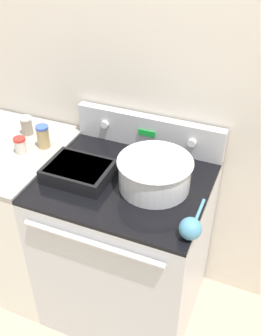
% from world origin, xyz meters
% --- Properties ---
extents(kitchen_wall, '(8.00, 0.05, 2.50)m').
position_xyz_m(kitchen_wall, '(0.00, 0.70, 1.25)').
color(kitchen_wall, beige).
rests_on(kitchen_wall, ground_plane).
extents(stove_range, '(0.78, 0.70, 0.92)m').
position_xyz_m(stove_range, '(0.00, 0.33, 0.46)').
color(stove_range, '#BCBCC1').
rests_on(stove_range, ground_plane).
extents(control_panel, '(0.78, 0.07, 0.18)m').
position_xyz_m(control_panel, '(0.00, 0.64, 1.00)').
color(control_panel, '#BCBCC1').
rests_on(control_panel, stove_range).
extents(side_counter, '(0.59, 0.67, 0.93)m').
position_xyz_m(side_counter, '(-0.68, 0.33, 0.46)').
color(side_counter, silver).
rests_on(side_counter, ground_plane).
extents(mixing_bowl, '(0.34, 0.34, 0.14)m').
position_xyz_m(mixing_bowl, '(0.14, 0.34, 1.00)').
color(mixing_bowl, silver).
rests_on(mixing_bowl, stove_range).
extents(casserole_dish, '(0.30, 0.23, 0.07)m').
position_xyz_m(casserole_dish, '(-0.20, 0.26, 0.96)').
color(casserole_dish, black).
rests_on(casserole_dish, stove_range).
extents(ladle, '(0.09, 0.28, 0.09)m').
position_xyz_m(ladle, '(0.37, 0.10, 0.96)').
color(ladle, teal).
rests_on(ladle, stove_range).
extents(spice_jar_blue_cap, '(0.07, 0.07, 0.12)m').
position_xyz_m(spice_jar_blue_cap, '(-0.49, 0.42, 0.99)').
color(spice_jar_blue_cap, tan).
rests_on(spice_jar_blue_cap, side_counter).
extents(spice_jar_red_cap, '(0.06, 0.06, 0.08)m').
position_xyz_m(spice_jar_red_cap, '(-0.57, 0.33, 0.97)').
color(spice_jar_red_cap, beige).
rests_on(spice_jar_red_cap, side_counter).
extents(spice_jar_white_cap, '(0.06, 0.06, 0.10)m').
position_xyz_m(spice_jar_white_cap, '(-0.64, 0.49, 0.98)').
color(spice_jar_white_cap, gray).
rests_on(spice_jar_white_cap, side_counter).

